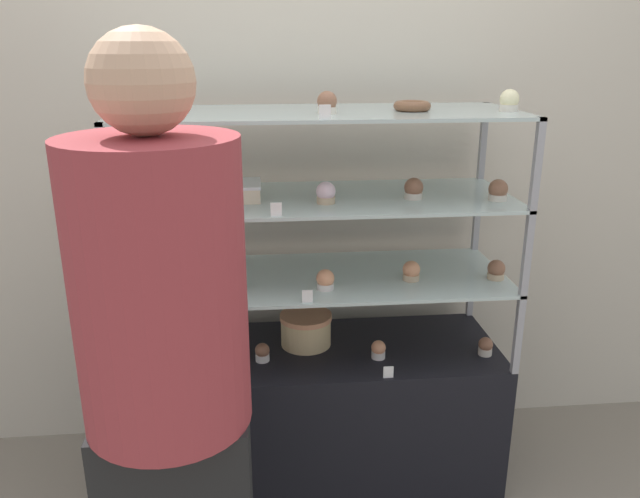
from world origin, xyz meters
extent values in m
plane|color=gray|center=(0.00, 0.00, 0.00)|extent=(20.00, 20.00, 0.00)
cube|color=beige|center=(0.00, 0.41, 1.30)|extent=(8.00, 0.05, 2.60)
cube|color=black|center=(0.00, 0.00, 0.29)|extent=(1.37, 0.52, 0.58)
cube|color=#99999E|center=(-0.67, 0.25, 0.72)|extent=(0.02, 0.02, 0.30)
cube|color=#99999E|center=(0.67, 0.25, 0.72)|extent=(0.02, 0.02, 0.30)
cube|color=#99999E|center=(-0.67, -0.25, 0.72)|extent=(0.02, 0.02, 0.30)
cube|color=#99999E|center=(0.67, -0.25, 0.72)|extent=(0.02, 0.02, 0.30)
cube|color=#B2C6C1|center=(0.00, 0.00, 0.87)|extent=(1.37, 0.52, 0.01)
cube|color=#99999E|center=(-0.67, 0.25, 1.02)|extent=(0.02, 0.02, 0.30)
cube|color=#99999E|center=(0.67, 0.25, 1.02)|extent=(0.02, 0.02, 0.30)
cube|color=#99999E|center=(-0.67, -0.25, 1.02)|extent=(0.02, 0.02, 0.30)
cube|color=#99999E|center=(0.67, -0.25, 1.02)|extent=(0.02, 0.02, 0.30)
cube|color=#B2C6C1|center=(0.00, 0.00, 1.17)|extent=(1.37, 0.52, 0.01)
cube|color=#99999E|center=(-0.67, 0.25, 1.32)|extent=(0.02, 0.02, 0.30)
cube|color=#99999E|center=(0.67, 0.25, 1.32)|extent=(0.02, 0.02, 0.30)
cube|color=#99999E|center=(-0.67, -0.25, 1.32)|extent=(0.02, 0.02, 0.30)
cube|color=#99999E|center=(0.67, -0.25, 1.32)|extent=(0.02, 0.02, 0.30)
cube|color=#B2C6C1|center=(0.00, 0.00, 1.47)|extent=(1.37, 0.52, 0.01)
cylinder|color=#DBBC84|center=(-0.05, 0.04, 0.63)|extent=(0.19, 0.19, 0.11)
cylinder|color=#E5996B|center=(-0.05, 0.04, 0.69)|extent=(0.20, 0.20, 0.02)
cube|color=beige|center=(-0.31, 0.00, 1.20)|extent=(0.20, 0.17, 0.05)
cube|color=white|center=(-0.31, 0.00, 1.23)|extent=(0.20, 0.17, 0.01)
cylinder|color=white|center=(-0.62, -0.10, 0.59)|extent=(0.05, 0.05, 0.03)
sphere|color=silver|center=(-0.62, -0.10, 0.62)|extent=(0.05, 0.05, 0.05)
cylinder|color=white|center=(-0.22, -0.07, 0.59)|extent=(0.05, 0.05, 0.03)
sphere|color=#8C5B42|center=(-0.22, -0.07, 0.62)|extent=(0.05, 0.05, 0.05)
cylinder|color=white|center=(0.21, -0.09, 0.59)|extent=(0.05, 0.05, 0.03)
sphere|color=#E5996B|center=(0.21, -0.09, 0.62)|extent=(0.05, 0.05, 0.05)
cylinder|color=beige|center=(0.61, -0.11, 0.59)|extent=(0.05, 0.05, 0.03)
sphere|color=#8C5B42|center=(0.61, -0.11, 0.62)|extent=(0.05, 0.05, 0.05)
cube|color=white|center=(0.22, -0.24, 0.60)|extent=(0.04, 0.00, 0.04)
cylinder|color=beige|center=(-0.62, -0.13, 0.89)|extent=(0.06, 0.06, 0.02)
sphere|color=#8C5B42|center=(-0.62, -0.13, 0.91)|extent=(0.06, 0.06, 0.06)
cylinder|color=beige|center=(-0.30, -0.11, 0.89)|extent=(0.06, 0.06, 0.02)
sphere|color=silver|center=(-0.30, -0.11, 0.91)|extent=(0.06, 0.06, 0.06)
cylinder|color=white|center=(0.01, -0.13, 0.89)|extent=(0.06, 0.06, 0.02)
sphere|color=#E5996B|center=(0.01, -0.13, 0.91)|extent=(0.06, 0.06, 0.06)
cylinder|color=#CCB28C|center=(0.32, -0.07, 0.89)|extent=(0.06, 0.06, 0.02)
sphere|color=#E5996B|center=(0.32, -0.07, 0.91)|extent=(0.06, 0.06, 0.06)
cylinder|color=#CCB28C|center=(0.64, -0.09, 0.89)|extent=(0.06, 0.06, 0.02)
sphere|color=#8C5B42|center=(0.64, -0.09, 0.91)|extent=(0.06, 0.06, 0.06)
cube|color=white|center=(-0.07, -0.24, 0.90)|extent=(0.04, 0.00, 0.04)
cylinder|color=white|center=(-0.62, -0.07, 1.19)|extent=(0.06, 0.06, 0.02)
sphere|color=#8C5B42|center=(-0.62, -0.07, 1.21)|extent=(0.07, 0.07, 0.07)
cylinder|color=#CCB28C|center=(0.01, -0.09, 1.19)|extent=(0.06, 0.06, 0.02)
sphere|color=silver|center=(0.01, -0.09, 1.21)|extent=(0.07, 0.07, 0.07)
cylinder|color=beige|center=(0.32, -0.06, 1.19)|extent=(0.06, 0.06, 0.02)
sphere|color=#8C5B42|center=(0.32, -0.06, 1.21)|extent=(0.07, 0.07, 0.07)
cylinder|color=beige|center=(0.61, -0.11, 1.19)|extent=(0.06, 0.06, 0.02)
sphere|color=#8C5B42|center=(0.61, -0.11, 1.21)|extent=(0.07, 0.07, 0.07)
cube|color=white|center=(-0.16, -0.24, 1.20)|extent=(0.04, 0.00, 0.04)
cylinder|color=beige|center=(-0.61, -0.12, 1.48)|extent=(0.06, 0.06, 0.02)
sphere|color=#E5996B|center=(-0.61, -0.12, 1.51)|extent=(0.06, 0.06, 0.06)
cylinder|color=beige|center=(0.01, -0.09, 1.48)|extent=(0.06, 0.06, 0.02)
sphere|color=#8C5B42|center=(0.01, -0.09, 1.51)|extent=(0.06, 0.06, 0.06)
cylinder|color=beige|center=(0.63, -0.07, 1.48)|extent=(0.06, 0.06, 0.02)
sphere|color=#F4EAB2|center=(0.63, -0.07, 1.51)|extent=(0.06, 0.06, 0.06)
cube|color=white|center=(-0.01, -0.24, 1.50)|extent=(0.04, 0.00, 0.04)
torus|color=brown|center=(0.31, -0.02, 1.49)|extent=(0.13, 0.13, 0.03)
cylinder|color=#993338|center=(-0.45, -0.77, 1.15)|extent=(0.40, 0.40, 0.70)
sphere|color=tan|center=(-0.45, -0.77, 1.62)|extent=(0.23, 0.23, 0.23)
camera|label=1|loc=(-0.21, -2.14, 1.70)|focal=35.00mm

